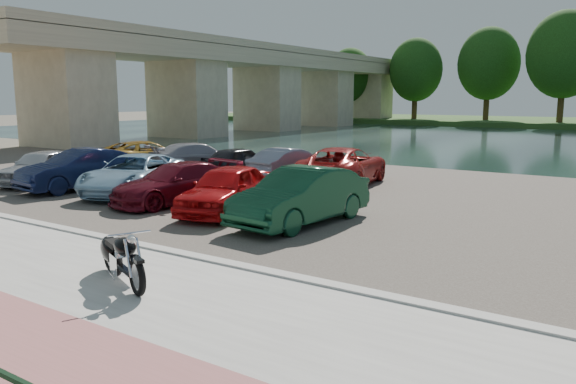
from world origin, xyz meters
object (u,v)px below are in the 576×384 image
(car_2, at_px, (134,174))
(motorcycle, at_px, (119,255))
(car_0, at_px, (41,167))
(car_1, at_px, (81,169))

(car_2, bearing_deg, motorcycle, -63.17)
(car_0, xyz_separation_m, car_2, (4.84, 0.52, 0.01))
(motorcycle, bearing_deg, car_1, 170.19)
(car_1, height_order, car_2, car_1)
(motorcycle, height_order, car_0, car_0)
(motorcycle, relative_size, car_0, 0.54)
(car_1, bearing_deg, car_0, -172.07)
(car_0, bearing_deg, car_2, -14.28)
(car_2, bearing_deg, car_0, 165.76)
(car_1, bearing_deg, motorcycle, -26.50)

